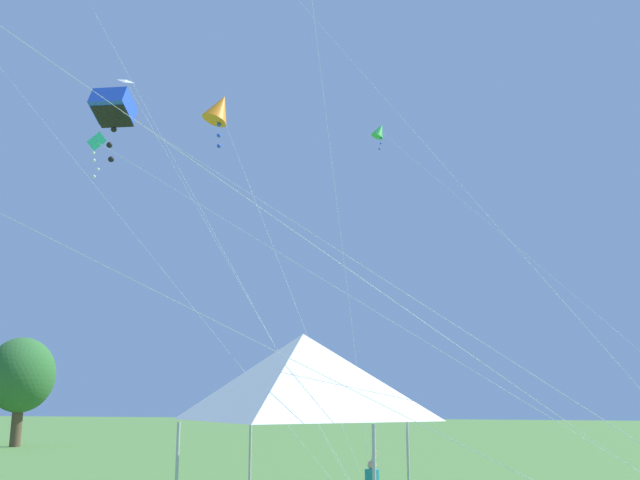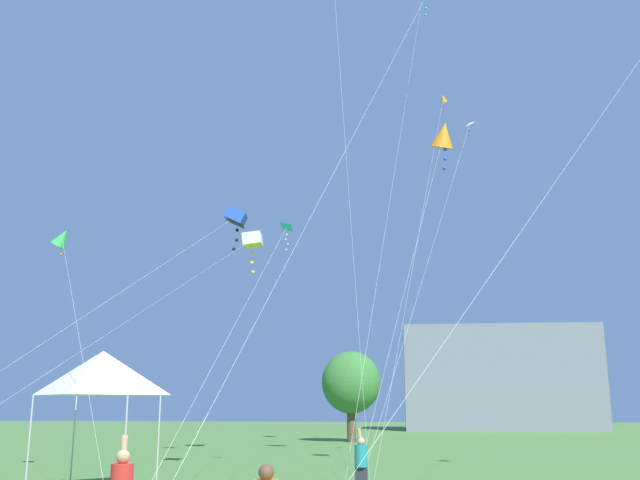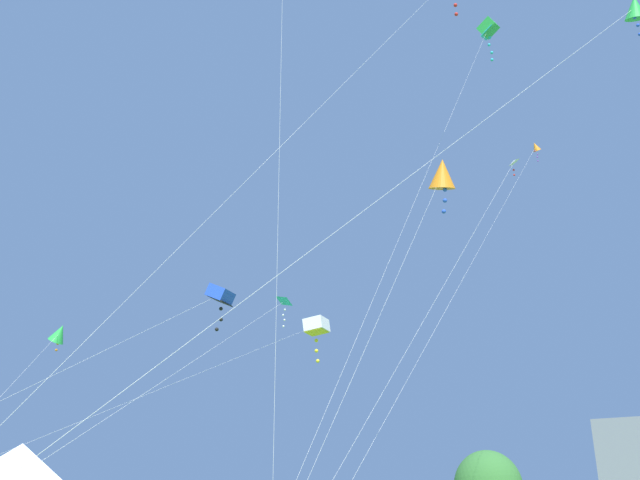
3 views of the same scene
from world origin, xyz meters
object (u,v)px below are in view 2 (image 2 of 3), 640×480
Objects in this scene: kite_green_diamond_7 at (62,238)px; kite_cyan_delta_10 at (285,232)px; person_teal_shirt at (361,462)px; kite_orange_diamond_8 at (443,100)px; festival_tent at (102,373)px; kite_orange_diamond_6 at (443,136)px; kite_white_box_2 at (252,240)px; kite_blue_box_3 at (236,218)px; kite_white_delta_0 at (467,131)px.

kite_cyan_delta_10 is (8.76, 2.63, 0.65)m from kite_green_diamond_7.
person_teal_shirt is 31.17m from kite_orange_diamond_8.
festival_tent is 17.13m from kite_orange_diamond_6.
kite_white_box_2 reaches higher than festival_tent.
kite_blue_box_3 is (2.88, 5.81, 6.65)m from festival_tent.
kite_orange_diamond_6 reaches higher than kite_green_diamond_7.
kite_white_box_2 reaches higher than kite_cyan_delta_10.
person_teal_shirt is at bearing -17.42° from kite_green_diamond_7.
person_teal_shirt is 11.66m from kite_cyan_delta_10.
kite_blue_box_3 is 0.65× the size of kite_orange_diamond_8.
kite_orange_diamond_6 is (10.50, -10.23, 2.04)m from kite_white_box_2.
kite_white_delta_0 is 5.44m from kite_orange_diamond_6.
kite_white_delta_0 reaches higher than kite_cyan_delta_10.
kite_green_diamond_7 is (-5.20, -12.76, -2.71)m from kite_white_box_2.
person_teal_shirt is at bearing -66.85° from kite_white_box_2.
person_teal_shirt is 0.13× the size of kite_orange_diamond_6.
festival_tent is 0.19× the size of kite_orange_diamond_8.
kite_cyan_delta_10 is at bearing -70.62° from kite_white_box_2.
kite_blue_box_3 is at bearing 11.28° from kite_green_diamond_7.
kite_orange_diamond_8 is 21.55m from kite_cyan_delta_10.
kite_white_delta_0 is 1.02× the size of kite_cyan_delta_10.
kite_orange_diamond_8 reaches higher than person_teal_shirt.
kite_cyan_delta_10 is (-8.11, -15.45, -12.65)m from kite_orange_diamond_8.
kite_white_box_2 is 1.14× the size of kite_orange_diamond_8.
kite_orange_diamond_8 is at bearing 62.31° from kite_cyan_delta_10.
person_teal_shirt is 0.13× the size of kite_blue_box_3.
person_teal_shirt is 14.98m from kite_orange_diamond_6.
kite_white_delta_0 reaches higher than kite_white_box_2.
kite_cyan_delta_10 reaches higher than festival_tent.
kite_orange_diamond_8 is (10.00, 16.71, 12.29)m from kite_blue_box_3.
kite_orange_diamond_8 reaches higher than kite_orange_diamond_6.
kite_orange_diamond_8 reaches higher than kite_blue_box_3.
festival_tent is 21.65m from kite_white_delta_0.
person_teal_shirt is 0.15× the size of kite_green_diamond_7.
kite_blue_box_3 is (-5.43, 5.23, 9.38)m from person_teal_shirt.
kite_blue_box_3 is 2.30m from kite_cyan_delta_10.
kite_white_delta_0 is 0.73× the size of kite_orange_diamond_8.
kite_white_box_2 is 16.63m from kite_orange_diamond_8.
kite_orange_diamond_6 is 0.64× the size of kite_orange_diamond_8.
kite_green_diamond_7 is at bearing -168.72° from kite_blue_box_3.
kite_cyan_delta_10 reaches higher than person_teal_shirt.
kite_cyan_delta_10 is at bearing 33.63° from kite_blue_box_3.
kite_blue_box_3 is at bearing -150.08° from kite_white_delta_0.
kite_white_delta_0 is 19.92m from kite_green_diamond_7.
festival_tent is 0.26× the size of kite_white_delta_0.
kite_white_box_2 is at bearing 135.73° from kite_orange_diamond_6.
kite_white_delta_0 is 1.14× the size of kite_orange_diamond_6.
kite_white_delta_0 is at bearing 23.05° from kite_green_diamond_7.
kite_green_diamond_7 is at bearing -112.15° from kite_white_box_2.
kite_white_box_2 is at bearing 109.38° from kite_cyan_delta_10.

